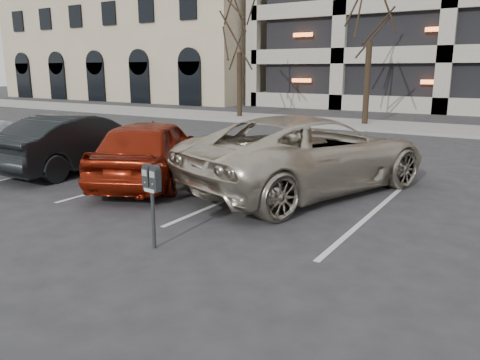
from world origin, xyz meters
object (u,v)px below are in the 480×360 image
(car_red, at_px, (151,150))
(parking_meter, at_px, (152,186))
(tree_a, at_px, (240,10))
(car_silver, at_px, (4,142))
(suv_silver, at_px, (309,153))
(car_dark, at_px, (80,142))

(car_red, bearing_deg, parking_meter, 107.82)
(tree_a, height_order, car_silver, tree_a)
(parking_meter, bearing_deg, suv_silver, 91.57)
(tree_a, height_order, car_dark, tree_a)
(car_dark, bearing_deg, car_silver, 10.05)
(tree_a, xyz_separation_m, car_silver, (1.07, -14.36, -5.03))
(suv_silver, bearing_deg, car_red, 39.90)
(car_red, bearing_deg, suv_silver, 175.73)
(tree_a, bearing_deg, suv_silver, -52.65)
(car_red, relative_size, car_dark, 1.00)
(parking_meter, height_order, car_red, car_red)
(tree_a, relative_size, car_silver, 1.84)
(tree_a, height_order, suv_silver, tree_a)
(suv_silver, distance_m, car_silver, 8.76)
(car_red, bearing_deg, car_dark, -26.32)
(tree_a, height_order, car_red, tree_a)
(parking_meter, relative_size, car_silver, 0.29)
(car_dark, bearing_deg, parking_meter, 148.39)
(parking_meter, distance_m, car_red, 4.28)
(parking_meter, relative_size, car_dark, 0.28)
(parking_meter, distance_m, car_silver, 8.51)
(tree_a, distance_m, parking_meter, 19.92)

